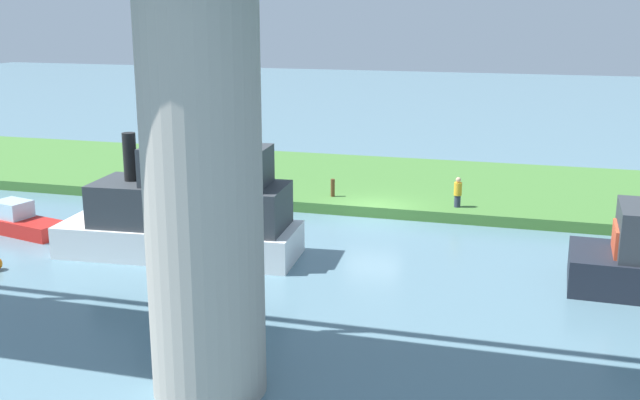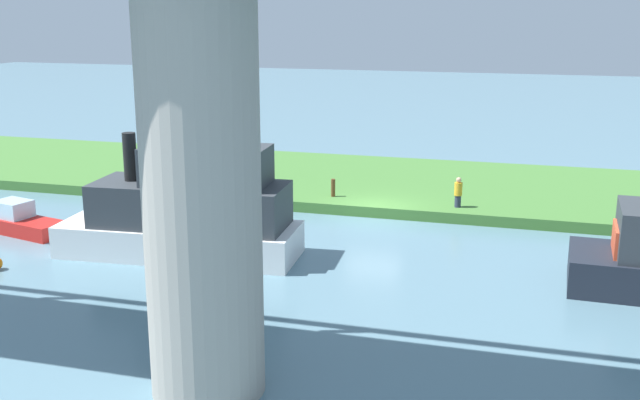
{
  "view_description": "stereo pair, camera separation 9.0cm",
  "coord_description": "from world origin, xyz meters",
  "px_view_note": "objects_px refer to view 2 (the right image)",
  "views": [
    {
      "loc": [
        -6.83,
        33.04,
        9.44
      ],
      "look_at": [
        1.13,
        5.0,
        2.0
      ],
      "focal_mm": 42.93,
      "sensor_mm": 36.0,
      "label": 1
    },
    {
      "loc": [
        -6.92,
        33.01,
        9.44
      ],
      "look_at": [
        1.13,
        5.0,
        2.0
      ],
      "focal_mm": 42.93,
      "sensor_mm": 36.0,
      "label": 2
    }
  ],
  "objects_px": {
    "mooring_post": "(333,188)",
    "skiff_small": "(21,222)",
    "bridge_pylon": "(201,190)",
    "person_on_bank": "(458,192)",
    "riverboat_paddlewheel": "(186,212)"
  },
  "relations": [
    {
      "from": "mooring_post",
      "to": "skiff_small",
      "type": "bearing_deg",
      "value": 33.98
    },
    {
      "from": "bridge_pylon",
      "to": "person_on_bank",
      "type": "relative_size",
      "value": 7.47
    },
    {
      "from": "person_on_bank",
      "to": "riverboat_paddlewheel",
      "type": "bearing_deg",
      "value": 41.42
    },
    {
      "from": "person_on_bank",
      "to": "skiff_small",
      "type": "height_order",
      "value": "person_on_bank"
    },
    {
      "from": "mooring_post",
      "to": "person_on_bank",
      "type": "bearing_deg",
      "value": 176.53
    },
    {
      "from": "bridge_pylon",
      "to": "riverboat_paddlewheel",
      "type": "relative_size",
      "value": 1.1
    },
    {
      "from": "bridge_pylon",
      "to": "skiff_small",
      "type": "xyz_separation_m",
      "value": [
        13.39,
        -10.48,
        -4.71
      ]
    },
    {
      "from": "person_on_bank",
      "to": "riverboat_paddlewheel",
      "type": "height_order",
      "value": "riverboat_paddlewheel"
    },
    {
      "from": "bridge_pylon",
      "to": "mooring_post",
      "type": "bearing_deg",
      "value": -84.74
    },
    {
      "from": "bridge_pylon",
      "to": "mooring_post",
      "type": "relative_size",
      "value": 12.11
    },
    {
      "from": "mooring_post",
      "to": "riverboat_paddlewheel",
      "type": "distance_m",
      "value": 9.45
    },
    {
      "from": "bridge_pylon",
      "to": "riverboat_paddlewheel",
      "type": "height_order",
      "value": "bridge_pylon"
    },
    {
      "from": "bridge_pylon",
      "to": "person_on_bank",
      "type": "distance_m",
      "value": 18.94
    },
    {
      "from": "bridge_pylon",
      "to": "riverboat_paddlewheel",
      "type": "distance_m",
      "value": 11.47
    },
    {
      "from": "riverboat_paddlewheel",
      "to": "skiff_small",
      "type": "height_order",
      "value": "riverboat_paddlewheel"
    }
  ]
}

